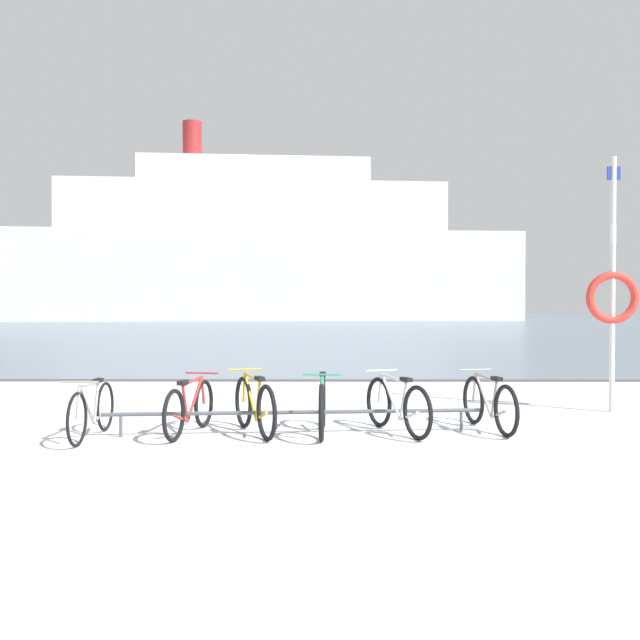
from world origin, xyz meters
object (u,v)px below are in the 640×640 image
at_px(bicycle_5, 489,404).
at_px(ferry_ship, 263,254).
at_px(bicycle_4, 397,406).
at_px(bicycle_0, 92,410).
at_px(rescue_post, 613,292).
at_px(bicycle_3, 322,405).
at_px(bicycle_2, 254,406).
at_px(bicycle_1, 190,408).

xyz_separation_m(bicycle_5, ferry_ship, (-8.34, 62.24, 6.26)).
distance_m(bicycle_4, ferry_ship, 63.18).
relative_size(bicycle_0, rescue_post, 0.43).
distance_m(bicycle_3, rescue_post, 5.03).
bearing_deg(rescue_post, bicycle_3, -157.07).
bearing_deg(bicycle_2, bicycle_3, -0.57).
relative_size(bicycle_0, ferry_ship, 0.03).
height_order(bicycle_1, bicycle_3, bicycle_3).
bearing_deg(bicycle_3, bicycle_1, -179.25).
bearing_deg(bicycle_0, bicycle_2, 9.09).
xyz_separation_m(bicycle_0, rescue_post, (7.27, 2.18, 1.49)).
distance_m(bicycle_2, bicycle_4, 1.83).
bearing_deg(ferry_ship, bicycle_5, -82.37).
height_order(bicycle_4, ferry_ship, ferry_ship).
bearing_deg(ferry_ship, bicycle_2, -85.17).
bearing_deg(bicycle_4, bicycle_0, -174.19).
distance_m(bicycle_0, rescue_post, 7.73).
relative_size(bicycle_1, rescue_post, 0.43).
xyz_separation_m(bicycle_0, bicycle_3, (2.84, 0.31, 0.02)).
bearing_deg(rescue_post, bicycle_1, -162.78).
distance_m(bicycle_1, bicycle_4, 2.65).
relative_size(bicycle_5, rescue_post, 0.42).
relative_size(bicycle_4, bicycle_5, 0.95).
relative_size(bicycle_5, ferry_ship, 0.03).
xyz_separation_m(bicycle_1, rescue_post, (6.11, 1.89, 1.50)).
xyz_separation_m(bicycle_0, bicycle_4, (3.80, 0.39, 0.01)).
bearing_deg(bicycle_0, bicycle_1, 13.87).
relative_size(bicycle_2, bicycle_5, 0.95).
distance_m(bicycle_1, bicycle_3, 1.69).
xyz_separation_m(bicycle_0, bicycle_2, (1.97, 0.32, 0.01)).
xyz_separation_m(bicycle_4, ferry_ship, (-7.11, 62.46, 6.25)).
relative_size(bicycle_0, bicycle_1, 1.01).
distance_m(bicycle_0, bicycle_1, 1.19).
distance_m(bicycle_0, bicycle_5, 5.07).
distance_m(bicycle_4, rescue_post, 4.18).
distance_m(bicycle_0, ferry_ship, 63.25).
bearing_deg(bicycle_5, bicycle_2, -174.46).
bearing_deg(bicycle_5, bicycle_3, -172.06).
bearing_deg(bicycle_4, bicycle_1, -177.80).
bearing_deg(rescue_post, ferry_ship, 99.89).
height_order(rescue_post, ferry_ship, ferry_ship).
distance_m(rescue_post, ferry_ship, 61.77).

